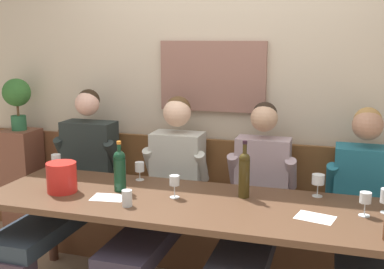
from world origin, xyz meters
name	(u,v)px	position (x,y,z in m)	size (l,w,h in m)	color
room_wall_back	(226,80)	(0.00, 1.09, 1.40)	(6.80, 0.12, 2.80)	#C2B49D
wood_wainscot_panel	(223,198)	(0.00, 1.04, 0.46)	(6.80, 0.03, 0.91)	brown
wall_bench	(216,228)	(0.00, 0.83, 0.28)	(2.92, 0.42, 0.94)	brown
dining_table	(191,211)	(0.00, 0.15, 0.66)	(2.62, 0.81, 0.73)	#4F3423
person_center_right_seat	(69,186)	(-1.06, 0.48, 0.63)	(0.53, 1.24, 1.32)	#372B38
person_left_seat	(164,193)	(-0.31, 0.49, 0.64)	(0.49, 1.25, 1.29)	#353340
person_center_left_seat	(254,209)	(0.35, 0.45, 0.61)	(0.49, 1.23, 1.28)	#292A2E
person_right_seat	(364,217)	(1.04, 0.48, 0.62)	(0.49, 1.25, 1.27)	#25353A
ice_bucket	(62,177)	(-0.85, 0.07, 0.83)	(0.19, 0.19, 0.20)	red
wine_bottle_amber_mid	(244,173)	(0.30, 0.32, 0.89)	(0.07, 0.07, 0.37)	#3B3011
wine_bottle_green_tall	(120,169)	(-0.50, 0.20, 0.88)	(0.08, 0.08, 0.34)	#123822
wine_glass_right_end	(56,161)	(-1.13, 0.43, 0.83)	(0.07, 0.07, 0.15)	silver
wine_glass_left_end	(318,180)	(0.75, 0.47, 0.84)	(0.08, 0.08, 0.14)	silver
wine_glass_mid_right	(365,199)	(1.01, 0.20, 0.83)	(0.06, 0.06, 0.14)	silver
wine_glass_center_front	(174,182)	(-0.11, 0.18, 0.84)	(0.06, 0.06, 0.14)	silver
wine_glass_near_bucket	(140,168)	(-0.47, 0.46, 0.82)	(0.07, 0.07, 0.13)	silver
water_tumbler_center	(127,198)	(-0.34, -0.05, 0.78)	(0.06, 0.06, 0.10)	silver
tasting_sheet_left_guest	(109,198)	(-0.51, 0.06, 0.73)	(0.21, 0.15, 0.00)	white
tasting_sheet_right_guest	(315,218)	(0.75, 0.09, 0.73)	(0.21, 0.15, 0.00)	white
corner_pedestal	(23,183)	(-1.76, 0.86, 0.47)	(0.28, 0.28, 0.95)	brown
potted_plant	(17,96)	(-1.76, 0.86, 1.24)	(0.24, 0.24, 0.44)	#27613C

